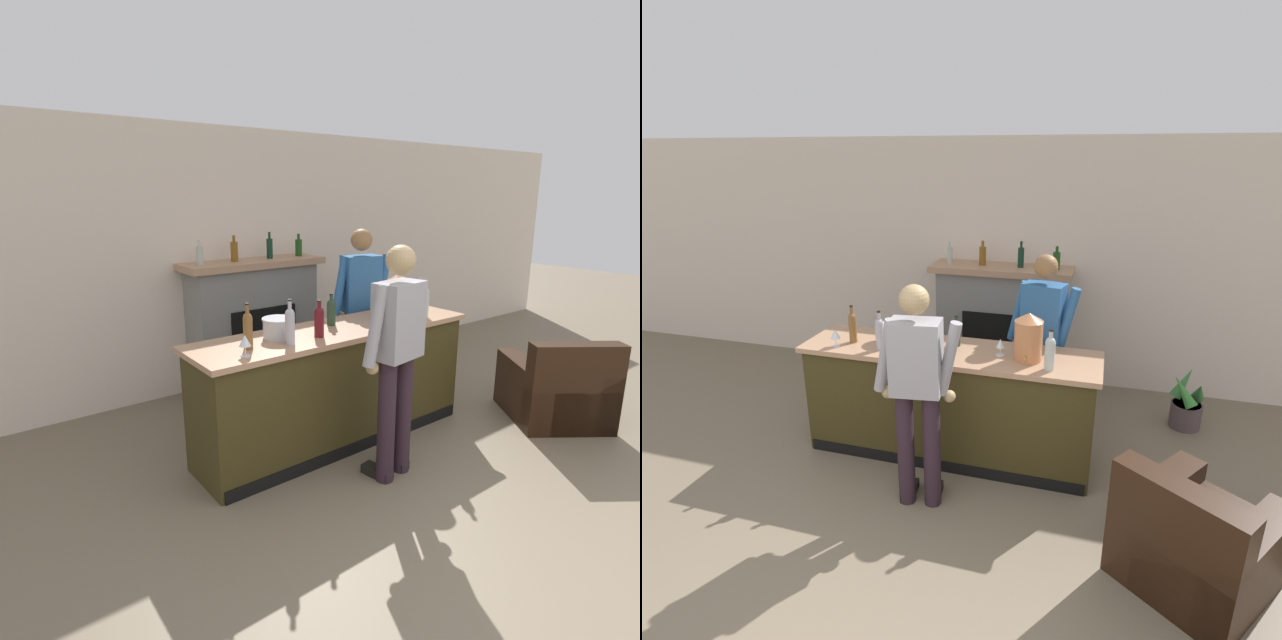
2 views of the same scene
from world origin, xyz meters
TOP-DOWN VIEW (x-y plane):
  - wall_back_panel at (0.00, 4.12)m, footprint 12.00×0.07m
  - bar_counter at (-0.01, 2.28)m, footprint 2.53×0.65m
  - fireplace_stone at (0.11, 3.86)m, footprint 1.56×0.52m
  - armchair_black at (1.87, 1.33)m, footprint 1.14×1.15m
  - potted_plant_corner at (2.09, 3.35)m, footprint 0.38×0.42m
  - person_customer at (-0.02, 1.58)m, footprint 0.65×0.34m
  - person_bartender at (0.71, 2.80)m, footprint 0.64×0.37m
  - copper_dispenser at (0.67, 2.25)m, footprint 0.23×0.27m
  - ice_bucket_steel at (-0.53, 2.34)m, footprint 0.25×0.25m
  - wine_bottle_burgundy_dark at (0.03, 2.40)m, footprint 0.07×0.07m
  - wine_bottle_rose_blush at (0.86, 2.11)m, footprint 0.08×0.08m
  - wine_bottle_port_short at (-0.56, 2.14)m, footprint 0.07×0.07m
  - wine_bottle_chardonnay_pale at (-0.27, 2.17)m, footprint 0.08×0.08m
  - wine_bottle_riesling_slim at (-0.86, 2.23)m, footprint 0.07×0.07m
  - wine_glass_front_right at (0.44, 2.28)m, footprint 0.07×0.07m
  - wine_glass_back_row at (-0.96, 2.09)m, footprint 0.08×0.08m

SIDE VIEW (x-z plane):
  - potted_plant_corner at x=2.09m, z-range -0.06..0.54m
  - armchair_black at x=1.87m, z-range -0.14..0.69m
  - bar_counter at x=-0.01m, z-range 0.00..1.00m
  - fireplace_stone at x=0.11m, z-range -0.13..1.54m
  - person_customer at x=-0.02m, z-range 0.09..1.83m
  - person_bartender at x=0.71m, z-range 0.09..1.85m
  - ice_bucket_steel at x=-0.53m, z-range 1.00..1.15m
  - wine_glass_front_right at x=0.44m, z-range 1.02..1.17m
  - wine_glass_back_row at x=-0.96m, z-range 1.03..1.18m
  - wine_bottle_burgundy_dark at x=0.03m, z-range 0.98..1.26m
  - wine_bottle_chardonnay_pale at x=-0.27m, z-range 0.98..1.27m
  - wine_bottle_rose_blush at x=0.86m, z-range 0.98..1.31m
  - wine_bottle_riesling_slim at x=-0.86m, z-range 0.98..1.31m
  - wine_bottle_port_short at x=-0.56m, z-range 0.98..1.32m
  - copper_dispenser at x=0.67m, z-range 1.00..1.39m
  - wall_back_panel at x=0.00m, z-range 0.00..2.75m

